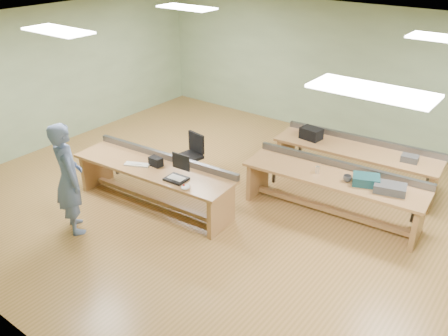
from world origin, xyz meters
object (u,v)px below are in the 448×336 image
at_px(drinks_can, 317,170).
at_px(workbench_mid, 334,185).
at_px(task_chair, 191,163).
at_px(parts_bin_grey, 390,188).
at_px(parts_bin_teal, 366,180).
at_px(mug, 347,178).
at_px(camera_bag, 156,162).
at_px(laptop_base, 176,179).
at_px(workbench_front, 155,176).
at_px(workbench_back, 356,157).
at_px(person, 69,178).

bearing_deg(drinks_can, workbench_mid, 21.85).
bearing_deg(task_chair, parts_bin_grey, 16.32).
bearing_deg(parts_bin_teal, mug, -160.91).
relative_size(parts_bin_teal, mug, 3.05).
distance_m(camera_bag, task_chair, 1.20).
xyz_separation_m(laptop_base, camera_bag, (-0.62, 0.17, 0.06)).
height_order(workbench_front, laptop_base, workbench_front).
relative_size(parts_bin_grey, mug, 3.49).
distance_m(workbench_back, mug, 1.41).
height_order(camera_bag, parts_bin_teal, camera_bag).
bearing_deg(workbench_front, camera_bag, 41.54).
xyz_separation_m(person, parts_bin_grey, (4.02, 2.89, -0.10)).
bearing_deg(camera_bag, workbench_front, -131.64).
distance_m(workbench_mid, workbench_back, 1.25).
height_order(workbench_back, camera_bag, camera_bag).
bearing_deg(workbench_back, drinks_can, -99.88).
bearing_deg(drinks_can, mug, 2.60).
height_order(workbench_back, mug, workbench_back).
bearing_deg(task_chair, laptop_base, -48.15).
relative_size(person, parts_bin_teal, 4.45).
xyz_separation_m(camera_bag, parts_bin_teal, (3.11, 1.54, -0.01)).
distance_m(parts_bin_grey, drinks_can, 1.19).
height_order(workbench_back, drinks_can, drinks_can).
height_order(laptop_base, mug, mug).
relative_size(person, laptop_base, 5.33).
bearing_deg(task_chair, workbench_front, -73.06).
bearing_deg(laptop_base, person, -136.81).
xyz_separation_m(person, laptop_base, (1.15, 1.20, -0.15)).
distance_m(workbench_front, workbench_back, 3.74).
height_order(workbench_front, camera_bag, camera_bag).
bearing_deg(workbench_front, person, -114.32).
relative_size(workbench_front, mug, 22.62).
height_order(workbench_front, task_chair, task_chair).
distance_m(person, parts_bin_grey, 4.96).
bearing_deg(parts_bin_teal, camera_bag, -153.71).
xyz_separation_m(workbench_front, workbench_mid, (2.61, 1.55, 0.00)).
bearing_deg(workbench_mid, person, -141.52).
height_order(workbench_front, parts_bin_teal, parts_bin_teal).
relative_size(laptop_base, task_chair, 0.38).
distance_m(workbench_mid, parts_bin_teal, 0.59).
xyz_separation_m(workbench_front, person, (-0.49, -1.34, 0.36)).
height_order(workbench_mid, parts_bin_teal, parts_bin_teal).
distance_m(parts_bin_teal, drinks_can, 0.80).
relative_size(parts_bin_teal, parts_bin_grey, 0.88).
distance_m(workbench_front, drinks_can, 2.77).
relative_size(task_chair, parts_bin_teal, 2.19).
bearing_deg(camera_bag, laptop_base, -12.91).
height_order(workbench_mid, task_chair, task_chair).
distance_m(task_chair, parts_bin_teal, 3.35).
height_order(workbench_front, person, person).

